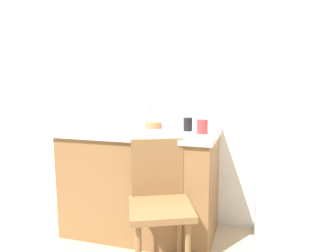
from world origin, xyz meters
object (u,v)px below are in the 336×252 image
at_px(terracotta_bowl, 154,125).
at_px(cup_black, 188,124).
at_px(refrigerator, 302,161).
at_px(cup_red, 202,126).
at_px(chair, 160,200).

height_order(terracotta_bowl, cup_black, cup_black).
height_order(refrigerator, cup_black, refrigerator).
bearing_deg(cup_red, refrigerator, 0.93).
xyz_separation_m(cup_black, cup_red, (0.13, -0.09, 0.00)).
relative_size(refrigerator, chair, 1.60).
height_order(chair, terracotta_bowl, terracotta_bowl).
height_order(terracotta_bowl, cup_red, cup_red).
xyz_separation_m(chair, cup_red, (0.20, 0.45, 0.44)).
xyz_separation_m(refrigerator, terracotta_bowl, (-1.16, 0.13, 0.19)).
distance_m(refrigerator, chair, 1.05).
relative_size(chair, cup_red, 8.15).
bearing_deg(chair, cup_black, 58.65).
xyz_separation_m(refrigerator, chair, (-0.92, -0.46, -0.21)).
xyz_separation_m(terracotta_bowl, cup_red, (0.44, -0.14, 0.03)).
bearing_deg(cup_red, cup_black, 145.47).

